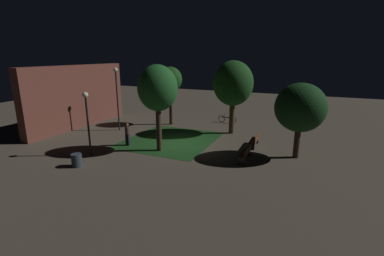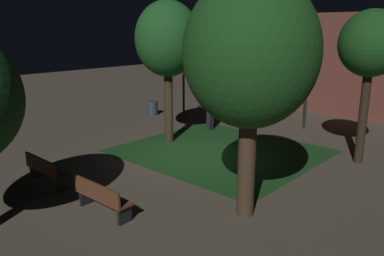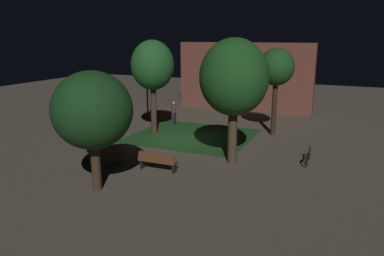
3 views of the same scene
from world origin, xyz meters
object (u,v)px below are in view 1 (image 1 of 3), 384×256
Objects in this scene: bench_near_trees at (245,153)px; tree_near_wall at (158,89)px; tree_tall_center at (300,108)px; bicycle at (227,119)px; bench_front_left at (255,140)px; tree_right_canopy at (170,80)px; lamp_post_plaza_west at (117,89)px; tree_back_right at (233,84)px; pedestrian at (127,134)px; lamp_post_near_wall at (87,112)px; trash_bin at (77,160)px.

tree_near_wall reaches higher than bench_near_trees.
tree_tall_center is 2.67× the size of bicycle.
bench_near_trees and bench_front_left have the same top height.
bicycle is at bearing -60.18° from tree_right_canopy.
bench_near_trees is 0.32× the size of tree_near_wall.
tree_right_canopy is at bearing -40.41° from lamp_post_plaza_west.
tree_near_wall is 1.09× the size of tree_right_canopy.
tree_back_right reaches higher than bench_near_trees.
bench_front_left is at bearing -68.05° from pedestrian.
bicycle is at bearing 32.34° from bench_front_left.
tree_tall_center reaches higher than bicycle.
lamp_post_near_wall is at bearing 159.57° from pedestrian.
lamp_post_plaza_west is (2.67, 11.53, 3.02)m from bench_near_trees.
tree_back_right is (6.12, -3.27, -0.12)m from tree_near_wall.
bench_front_left is 0.44× the size of lamp_post_near_wall.
lamp_post_near_wall is at bearing 19.35° from trash_bin.
lamp_post_plaza_west reaches higher than tree_tall_center.
tree_right_canopy is 0.90× the size of tree_back_right.
tree_right_canopy is at bearing 21.59° from tree_near_wall.
bench_near_trees is at bearing -60.80° from trash_bin.
bicycle is 10.45m from pedestrian.
bicycle is (2.64, -4.61, -3.72)m from tree_right_canopy.
lamp_post_plaza_west is at bearing 129.16° from bicycle.
tree_near_wall is 6.94m from tree_back_right.
tree_tall_center is at bearing -57.96° from bench_near_trees.
bench_near_trees is 0.44× the size of lamp_post_near_wall.
tree_back_right is at bearing -157.88° from bicycle.
tree_near_wall is 3.25× the size of bicycle.
tree_back_right is 6.58m from tree_tall_center.
tree_tall_center is 6.15× the size of trash_bin.
tree_back_right reaches higher than tree_near_wall.
bench_near_trees is at bearing -126.76° from tree_right_canopy.
tree_right_canopy reaches higher than bench_front_left.
trash_bin is at bearing 131.74° from bench_front_left.
bicycle reaches higher than trash_bin.
tree_tall_center is 2.91× the size of pedestrian.
tree_tall_center is (1.75, -2.79, 2.69)m from bench_near_trees.
lamp_post_near_wall is (-8.69, 6.86, -1.22)m from tree_back_right.
tree_back_right is 3.64× the size of pedestrian.
tree_back_right is at bearing -28.13° from tree_near_wall.
bench_front_left is 1.03× the size of bicycle.
bicycle is at bearing 22.12° from tree_back_right.
lamp_post_plaza_west is 5.19m from pedestrian.
tree_near_wall is at bearing 95.20° from bench_near_trees.
bench_near_trees is 1.12× the size of pedestrian.
bicycle is (7.20, 6.62, -2.83)m from tree_tall_center.
tree_tall_center is at bearing -93.68° from lamp_post_plaza_west.
trash_bin is 14.65m from bicycle.
bench_front_left is 7.63m from tree_near_wall.
tree_near_wall is 7.49× the size of trash_bin.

